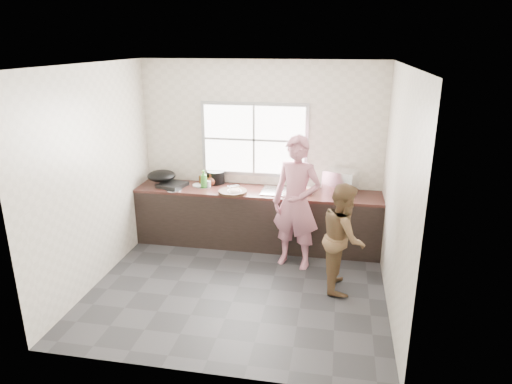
% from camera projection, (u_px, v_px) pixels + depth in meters
% --- Properties ---
extents(floor, '(3.60, 3.20, 0.01)m').
position_uv_depth(floor, '(239.00, 287.00, 5.74)').
color(floor, '#2C2C2F').
rests_on(floor, ground).
extents(ceiling, '(3.60, 3.20, 0.01)m').
position_uv_depth(ceiling, '(236.00, 64.00, 4.89)').
color(ceiling, silver).
rests_on(ceiling, wall_back).
extents(wall_back, '(3.60, 0.01, 2.70)m').
position_uv_depth(wall_back, '(261.00, 153.00, 6.81)').
color(wall_back, beige).
rests_on(wall_back, ground).
extents(wall_left, '(0.01, 3.20, 2.70)m').
position_uv_depth(wall_left, '(95.00, 176.00, 5.63)').
color(wall_left, beige).
rests_on(wall_left, ground).
extents(wall_right, '(0.01, 3.20, 2.70)m').
position_uv_depth(wall_right, '(398.00, 193.00, 5.01)').
color(wall_right, beige).
rests_on(wall_right, ground).
extents(wall_front, '(3.60, 0.01, 2.70)m').
position_uv_depth(wall_front, '(196.00, 241.00, 3.82)').
color(wall_front, beige).
rests_on(wall_front, ground).
extents(cabinet, '(3.60, 0.62, 0.82)m').
position_uv_depth(cabinet, '(257.00, 219.00, 6.82)').
color(cabinet, black).
rests_on(cabinet, floor).
extents(countertop, '(3.60, 0.64, 0.04)m').
position_uv_depth(countertop, '(257.00, 192.00, 6.68)').
color(countertop, '#341A15').
rests_on(countertop, cabinet).
extents(sink, '(0.55, 0.45, 0.02)m').
position_uv_depth(sink, '(281.00, 191.00, 6.61)').
color(sink, silver).
rests_on(sink, countertop).
extents(faucet, '(0.02, 0.02, 0.30)m').
position_uv_depth(faucet, '(283.00, 178.00, 6.75)').
color(faucet, silver).
rests_on(faucet, countertop).
extents(window_frame, '(1.60, 0.05, 1.10)m').
position_uv_depth(window_frame, '(254.00, 140.00, 6.75)').
color(window_frame, '#9EA0A5').
rests_on(window_frame, wall_back).
extents(window_glazing, '(1.50, 0.01, 1.00)m').
position_uv_depth(window_glazing, '(254.00, 140.00, 6.73)').
color(window_glazing, white).
rests_on(window_glazing, window_frame).
extents(woman, '(0.70, 0.55, 1.68)m').
position_uv_depth(woman, '(296.00, 207.00, 6.06)').
color(woman, '#C17486').
rests_on(woman, floor).
extents(person_side, '(0.56, 0.70, 1.36)m').
position_uv_depth(person_side, '(343.00, 237.00, 5.53)').
color(person_side, brown).
rests_on(person_side, floor).
extents(cutting_board, '(0.44, 0.44, 0.04)m').
position_uv_depth(cutting_board, '(233.00, 192.00, 6.55)').
color(cutting_board, black).
rests_on(cutting_board, countertop).
extents(cleaver, '(0.20, 0.18, 0.01)m').
position_uv_depth(cleaver, '(233.00, 186.00, 6.74)').
color(cleaver, silver).
rests_on(cleaver, cutting_board).
extents(bowl_mince, '(0.26, 0.26, 0.05)m').
position_uv_depth(bowl_mince, '(235.00, 192.00, 6.52)').
color(bowl_mince, white).
rests_on(bowl_mince, countertop).
extents(bowl_crabs, '(0.24, 0.24, 0.06)m').
position_uv_depth(bowl_crabs, '(305.00, 191.00, 6.54)').
color(bowl_crabs, white).
rests_on(bowl_crabs, countertop).
extents(bowl_held, '(0.24, 0.24, 0.07)m').
position_uv_depth(bowl_held, '(289.00, 195.00, 6.38)').
color(bowl_held, white).
rests_on(bowl_held, countertop).
extents(black_pot, '(0.32, 0.32, 0.19)m').
position_uv_depth(black_pot, '(216.00, 177.00, 6.98)').
color(black_pot, black).
rests_on(black_pot, countertop).
extents(plate_food, '(0.21, 0.21, 0.02)m').
position_uv_depth(plate_food, '(199.00, 185.00, 6.89)').
color(plate_food, silver).
rests_on(plate_food, countertop).
extents(bottle_green, '(0.14, 0.14, 0.27)m').
position_uv_depth(bottle_green, '(204.00, 179.00, 6.77)').
color(bottle_green, '#34852B').
rests_on(bottle_green, countertop).
extents(bottle_brown_tall, '(0.11, 0.11, 0.19)m').
position_uv_depth(bottle_brown_tall, '(203.00, 178.00, 6.93)').
color(bottle_brown_tall, '#4A3012').
rests_on(bottle_brown_tall, countertop).
extents(bottle_brown_short, '(0.15, 0.15, 0.17)m').
position_uv_depth(bottle_brown_short, '(211.00, 180.00, 6.88)').
color(bottle_brown_short, '#502114').
rests_on(bottle_brown_short, countertop).
extents(glass_jar, '(0.07, 0.07, 0.10)m').
position_uv_depth(glass_jar, '(208.00, 184.00, 6.81)').
color(glass_jar, '#B8BEBE').
rests_on(glass_jar, countertop).
extents(burner, '(0.45, 0.45, 0.05)m').
position_uv_depth(burner, '(172.00, 185.00, 6.84)').
color(burner, black).
rests_on(burner, countertop).
extents(wok, '(0.53, 0.53, 0.16)m').
position_uv_depth(wok, '(161.00, 176.00, 6.89)').
color(wok, black).
rests_on(wok, burner).
extents(dish_rack, '(0.53, 0.45, 0.34)m').
position_uv_depth(dish_rack, '(340.00, 182.00, 6.51)').
color(dish_rack, white).
rests_on(dish_rack, countertop).
extents(pot_lid_left, '(0.25, 0.25, 0.01)m').
position_uv_depth(pot_lid_left, '(174.00, 190.00, 6.68)').
color(pot_lid_left, '#AAACB1').
rests_on(pot_lid_left, countertop).
extents(pot_lid_right, '(0.22, 0.22, 0.01)m').
position_uv_depth(pot_lid_right, '(203.00, 187.00, 6.83)').
color(pot_lid_right, '#ACAFB3').
rests_on(pot_lid_right, countertop).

